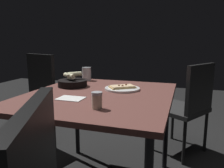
{
  "coord_description": "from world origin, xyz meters",
  "views": [
    {
      "loc": [
        -0.54,
        1.38,
        1.08
      ],
      "look_at": [
        -0.1,
        0.02,
        0.81
      ],
      "focal_mm": 36.34,
      "sensor_mm": 36.0,
      "label": 1
    }
  ],
  "objects": [
    {
      "name": "pepper_shaker",
      "position": [
        -0.11,
        0.32,
        0.77
      ],
      "size": [
        0.06,
        0.06,
        0.09
      ],
      "color": "#BFB299",
      "rests_on": "dining_table"
    },
    {
      "name": "chair_near",
      "position": [
        0.88,
        -0.43,
        0.54
      ],
      "size": [
        0.57,
        0.57,
        0.95
      ],
      "color": "black",
      "rests_on": "ground"
    },
    {
      "name": "pizza_plate",
      "position": [
        -0.11,
        -0.17,
        0.74
      ],
      "size": [
        0.25,
        0.25,
        0.04
      ],
      "color": "silver",
      "rests_on": "dining_table"
    },
    {
      "name": "napkin",
      "position": [
        0.12,
        0.18,
        0.73
      ],
      "size": [
        0.16,
        0.12,
        0.0
      ],
      "color": "white",
      "rests_on": "dining_table"
    },
    {
      "name": "bread_basket",
      "position": [
        0.28,
        -0.16,
        0.77
      ],
      "size": [
        0.22,
        0.22,
        0.11
      ],
      "color": "black",
      "rests_on": "dining_table"
    },
    {
      "name": "beer_glass",
      "position": [
        0.3,
        -0.45,
        0.78
      ],
      "size": [
        0.08,
        0.08,
        0.12
      ],
      "color": "silver",
      "rests_on": "dining_table"
    },
    {
      "name": "chair_spare",
      "position": [
        -0.58,
        -0.79,
        0.51
      ],
      "size": [
        0.6,
        0.6,
        0.88
      ],
      "color": "#292929",
      "rests_on": "ground"
    },
    {
      "name": "dining_table",
      "position": [
        0.0,
        0.0,
        0.67
      ],
      "size": [
        0.95,
        1.07,
        0.73
      ],
      "color": "brown",
      "rests_on": "ground"
    }
  ]
}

